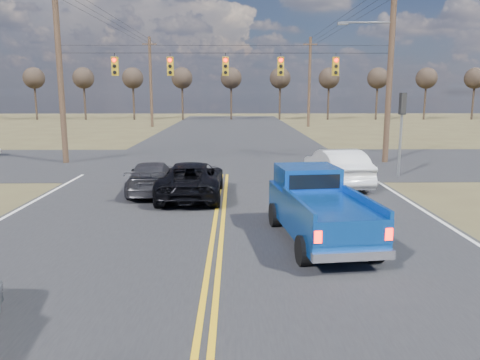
{
  "coord_description": "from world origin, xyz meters",
  "views": [
    {
      "loc": [
        0.49,
        -8.12,
        3.92
      ],
      "look_at": [
        0.63,
        4.72,
        1.5
      ],
      "focal_mm": 35.0,
      "sensor_mm": 36.0,
      "label": 1
    }
  ],
  "objects_px": {
    "white_car_queue": "(337,167)",
    "dgrey_car_queue": "(152,178)",
    "black_suv": "(192,180)",
    "pickup_truck": "(318,208)"
  },
  "relations": [
    {
      "from": "white_car_queue",
      "to": "dgrey_car_queue",
      "type": "bearing_deg",
      "value": 4.42
    },
    {
      "from": "black_suv",
      "to": "white_car_queue",
      "type": "relative_size",
      "value": 1.03
    },
    {
      "from": "black_suv",
      "to": "dgrey_car_queue",
      "type": "height_order",
      "value": "black_suv"
    },
    {
      "from": "pickup_truck",
      "to": "dgrey_car_queue",
      "type": "distance_m",
      "value": 8.19
    },
    {
      "from": "pickup_truck",
      "to": "white_car_queue",
      "type": "distance_m",
      "value": 7.84
    },
    {
      "from": "pickup_truck",
      "to": "dgrey_car_queue",
      "type": "height_order",
      "value": "pickup_truck"
    },
    {
      "from": "pickup_truck",
      "to": "white_car_queue",
      "type": "relative_size",
      "value": 1.07
    },
    {
      "from": "pickup_truck",
      "to": "dgrey_car_queue",
      "type": "xyz_separation_m",
      "value": [
        -5.47,
        6.09,
        -0.28
      ]
    },
    {
      "from": "dgrey_car_queue",
      "to": "pickup_truck",
      "type": "bearing_deg",
      "value": 128.25
    },
    {
      "from": "pickup_truck",
      "to": "white_car_queue",
      "type": "xyz_separation_m",
      "value": [
        2.12,
        7.54,
        -0.11
      ]
    }
  ]
}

